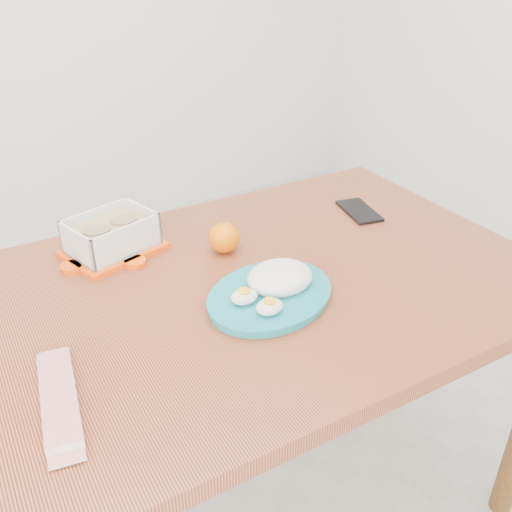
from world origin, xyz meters
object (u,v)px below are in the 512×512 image
orange_fruit (224,238)px  smartphone (359,211)px  rice_plate (273,287)px  food_container (112,235)px  dining_table (256,312)px

orange_fruit → smartphone: orange_fruit is taller
rice_plate → smartphone: 0.49m
food_container → rice_plate: size_ratio=0.69×
orange_fruit → dining_table: bearing=-90.2°
rice_plate → food_container: bearing=103.7°
food_container → rice_plate: food_container is taller
rice_plate → orange_fruit: bearing=70.5°
food_container → orange_fruit: (0.23, -0.14, -0.01)m
dining_table → rice_plate: bearing=-93.1°
food_container → smartphone: food_container is taller
food_container → orange_fruit: bearing=-45.7°
dining_table → rice_plate: (-0.01, -0.08, 0.12)m
dining_table → food_container: bearing=130.2°
food_container → orange_fruit: size_ratio=3.41×
food_container → smartphone: bearing=-27.0°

